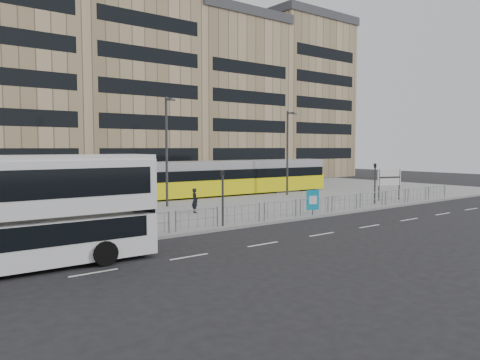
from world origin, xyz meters
TOP-DOWN VIEW (x-y plane):
  - ground at (0.00, 0.00)m, footprint 120.00×120.00m
  - plaza at (0.00, 12.00)m, footprint 64.00×24.00m
  - kerb at (0.00, 0.05)m, footprint 64.00×0.25m
  - building_row at (1.55, 34.27)m, footprint 70.40×18.40m
  - pedestrian_barrier at (2.00, 0.50)m, footprint 32.07×0.07m
  - road_markings at (1.00, -4.00)m, footprint 62.00×0.12m
  - double_decker_bus at (-16.30, -2.02)m, footprint 10.51×2.83m
  - tram at (2.86, 13.91)m, footprint 26.67×3.77m
  - station_sign at (13.16, 2.34)m, footprint 2.12×0.79m
  - ad_panel at (2.01, 0.40)m, footprint 0.82×0.38m
  - pedestrian at (-3.44, 5.82)m, footprint 0.50×0.66m
  - traffic_light_west at (-5.03, 0.50)m, footprint 0.20×0.22m
  - traffic_light_east at (10.21, 1.60)m, footprint 0.21×0.23m
  - lamp_post_west at (-3.18, 9.94)m, footprint 0.45×1.04m
  - lamp_post_east at (9.58, 10.56)m, footprint 0.45×1.04m

SIDE VIEW (x-z plane):
  - ground at x=0.00m, z-range 0.00..0.00m
  - road_markings at x=1.00m, z-range 0.00..0.01m
  - kerb at x=0.00m, z-range -0.01..0.16m
  - plaza at x=0.00m, z-range 0.00..0.15m
  - pedestrian at x=-3.44m, z-range 0.15..1.79m
  - pedestrian_barrier at x=2.00m, z-range 0.43..1.53m
  - ad_panel at x=2.01m, z-range 0.29..1.90m
  - tram at x=2.86m, z-range 0.16..3.29m
  - station_sign at x=13.16m, z-range 0.64..3.18m
  - traffic_light_west at x=-5.03m, z-range 0.57..3.67m
  - traffic_light_east at x=10.21m, z-range 0.57..3.67m
  - double_decker_bus at x=-16.30m, z-range 0.17..4.36m
  - lamp_post_east at x=9.58m, z-range 0.52..8.12m
  - lamp_post_west at x=-3.18m, z-range 0.52..8.51m
  - building_row at x=1.55m, z-range -2.69..28.51m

